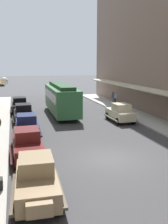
{
  "coord_description": "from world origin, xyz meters",
  "views": [
    {
      "loc": [
        -5.49,
        -13.74,
        5.81
      ],
      "look_at": [
        0.0,
        6.0,
        1.8
      ],
      "focal_mm": 40.79,
      "sensor_mm": 36.0,
      "label": 1
    }
  ],
  "objects_px": {
    "parked_car_3": "(20,105)",
    "pedestrian_0": "(113,98)",
    "parked_car_4": "(28,144)",
    "pedestrian_2": "(115,98)",
    "streetcar": "(61,98)",
    "parked_car_1": "(27,125)",
    "parked_car_2": "(24,113)",
    "parked_car_5": "(120,112)",
    "parked_car_0": "(37,178)"
  },
  "relations": [
    {
      "from": "parked_car_3",
      "to": "pedestrian_0",
      "type": "xyz_separation_m",
      "value": [
        12.46,
        2.38,
        0.07
      ]
    },
    {
      "from": "parked_car_4",
      "to": "pedestrian_2",
      "type": "xyz_separation_m",
      "value": [
        12.75,
        17.11,
        0.05
      ]
    },
    {
      "from": "streetcar",
      "to": "parked_car_1",
      "type": "bearing_deg",
      "value": -118.33
    },
    {
      "from": "parked_car_2",
      "to": "parked_car_5",
      "type": "xyz_separation_m",
      "value": [
        9.27,
        -1.93,
        0.0
      ]
    },
    {
      "from": "parked_car_2",
      "to": "parked_car_0",
      "type": "bearing_deg",
      "value": -90.26
    },
    {
      "from": "parked_car_2",
      "to": "parked_car_3",
      "type": "xyz_separation_m",
      "value": [
        -0.22,
        5.08,
        0.0
      ]
    },
    {
      "from": "streetcar",
      "to": "pedestrian_2",
      "type": "xyz_separation_m",
      "value": [
        8.29,
        4.36,
        -0.91
      ]
    },
    {
      "from": "parked_car_5",
      "to": "pedestrian_2",
      "type": "height_order",
      "value": "parked_car_5"
    },
    {
      "from": "parked_car_4",
      "to": "streetcar",
      "type": "bearing_deg",
      "value": 70.74
    },
    {
      "from": "parked_car_4",
      "to": "pedestrian_2",
      "type": "distance_m",
      "value": 21.34
    },
    {
      "from": "parked_car_0",
      "to": "pedestrian_2",
      "type": "bearing_deg",
      "value": 60.02
    },
    {
      "from": "parked_car_4",
      "to": "parked_car_5",
      "type": "distance_m",
      "value": 12.24
    },
    {
      "from": "parked_car_4",
      "to": "pedestrian_0",
      "type": "xyz_separation_m",
      "value": [
        12.41,
        17.18,
        0.07
      ]
    },
    {
      "from": "parked_car_1",
      "to": "streetcar",
      "type": "bearing_deg",
      "value": 61.67
    },
    {
      "from": "parked_car_5",
      "to": "parked_car_3",
      "type": "bearing_deg",
      "value": 143.55
    },
    {
      "from": "parked_car_0",
      "to": "parked_car_5",
      "type": "xyz_separation_m",
      "value": [
        9.34,
        12.59,
        0.0
      ]
    },
    {
      "from": "pedestrian_2",
      "to": "parked_car_4",
      "type": "bearing_deg",
      "value": -126.68
    },
    {
      "from": "parked_car_1",
      "to": "pedestrian_0",
      "type": "bearing_deg",
      "value": 45.21
    },
    {
      "from": "parked_car_2",
      "to": "pedestrian_2",
      "type": "bearing_deg",
      "value": 30.47
    },
    {
      "from": "streetcar",
      "to": "parked_car_3",
      "type": "bearing_deg",
      "value": 155.65
    },
    {
      "from": "parked_car_4",
      "to": "parked_car_2",
      "type": "bearing_deg",
      "value": 88.99
    },
    {
      "from": "parked_car_2",
      "to": "parked_car_3",
      "type": "height_order",
      "value": "same"
    },
    {
      "from": "parked_car_4",
      "to": "pedestrian_0",
      "type": "distance_m",
      "value": 21.19
    },
    {
      "from": "parked_car_5",
      "to": "pedestrian_2",
      "type": "relative_size",
      "value": 2.6
    },
    {
      "from": "parked_car_1",
      "to": "streetcar",
      "type": "distance_m",
      "value": 8.98
    },
    {
      "from": "parked_car_3",
      "to": "streetcar",
      "type": "xyz_separation_m",
      "value": [
        4.51,
        -2.04,
        0.96
      ]
    },
    {
      "from": "parked_car_0",
      "to": "parked_car_2",
      "type": "height_order",
      "value": "same"
    },
    {
      "from": "parked_car_0",
      "to": "pedestrian_0",
      "type": "distance_m",
      "value": 25.19
    },
    {
      "from": "parked_car_2",
      "to": "parked_car_3",
      "type": "bearing_deg",
      "value": 92.49
    },
    {
      "from": "parked_car_0",
      "to": "streetcar",
      "type": "xyz_separation_m",
      "value": [
        4.35,
        17.56,
        0.96
      ]
    },
    {
      "from": "parked_car_1",
      "to": "pedestrian_2",
      "type": "height_order",
      "value": "parked_car_1"
    },
    {
      "from": "parked_car_0",
      "to": "pedestrian_2",
      "type": "height_order",
      "value": "parked_car_0"
    },
    {
      "from": "parked_car_1",
      "to": "pedestrian_0",
      "type": "height_order",
      "value": "parked_car_1"
    },
    {
      "from": "parked_car_0",
      "to": "streetcar",
      "type": "distance_m",
      "value": 18.11
    },
    {
      "from": "pedestrian_0",
      "to": "streetcar",
      "type": "bearing_deg",
      "value": -150.93
    },
    {
      "from": "parked_car_2",
      "to": "streetcar",
      "type": "distance_m",
      "value": 5.34
    },
    {
      "from": "pedestrian_2",
      "to": "parked_car_5",
      "type": "bearing_deg",
      "value": -109.51
    },
    {
      "from": "parked_car_3",
      "to": "pedestrian_2",
      "type": "relative_size",
      "value": 2.61
    },
    {
      "from": "parked_car_4",
      "to": "streetcar",
      "type": "relative_size",
      "value": 0.45
    },
    {
      "from": "parked_car_3",
      "to": "parked_car_5",
      "type": "xyz_separation_m",
      "value": [
        9.49,
        -7.01,
        0.0
      ]
    },
    {
      "from": "parked_car_5",
      "to": "streetcar",
      "type": "height_order",
      "value": "streetcar"
    },
    {
      "from": "parked_car_5",
      "to": "pedestrian_2",
      "type": "xyz_separation_m",
      "value": [
        3.31,
        9.33,
        0.05
      ]
    },
    {
      "from": "parked_car_0",
      "to": "pedestrian_2",
      "type": "xyz_separation_m",
      "value": [
        12.64,
        21.91,
        0.05
      ]
    },
    {
      "from": "parked_car_0",
      "to": "parked_car_1",
      "type": "height_order",
      "value": "same"
    },
    {
      "from": "pedestrian_0",
      "to": "parked_car_4",
      "type": "bearing_deg",
      "value": -125.84
    },
    {
      "from": "parked_car_0",
      "to": "parked_car_3",
      "type": "bearing_deg",
      "value": 90.45
    },
    {
      "from": "pedestrian_2",
      "to": "pedestrian_0",
      "type": "bearing_deg",
      "value": 169.63
    },
    {
      "from": "parked_car_1",
      "to": "parked_car_3",
      "type": "relative_size",
      "value": 1.0
    },
    {
      "from": "parked_car_4",
      "to": "pedestrian_2",
      "type": "height_order",
      "value": "parked_car_4"
    },
    {
      "from": "parked_car_3",
      "to": "pedestrian_2",
      "type": "height_order",
      "value": "parked_car_3"
    }
  ]
}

